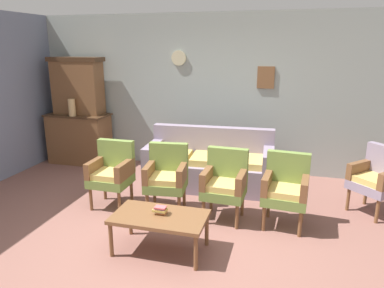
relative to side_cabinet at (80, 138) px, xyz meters
name	(u,v)px	position (x,y,z in m)	size (l,w,h in m)	color
ground_plane	(164,238)	(2.47, -2.25, -0.47)	(7.68, 7.68, 0.00)	#84564C
wall_back_with_decor	(213,93)	(2.48, 0.38, 0.89)	(6.40, 0.09, 2.70)	#939E99
side_cabinet	(80,138)	(0.00, 0.00, 0.00)	(1.16, 0.55, 0.93)	brown
cabinet_upper_hutch	(78,85)	(0.00, 0.08, 0.98)	(0.99, 0.38, 1.03)	brown
vase_on_cabinet	(72,107)	(0.01, -0.18, 0.62)	(0.13, 0.13, 0.31)	tan
floral_couch	(210,166)	(2.63, -0.53, -0.14)	(1.99, 0.90, 0.90)	gray
armchair_by_doorway	(112,171)	(1.50, -1.58, 0.03)	(0.52, 0.49, 0.90)	olive
armchair_row_middle	(167,175)	(2.27, -1.53, 0.03)	(0.57, 0.55, 0.90)	olive
armchair_near_cabinet	(225,182)	(3.06, -1.56, 0.03)	(0.54, 0.51, 0.90)	olive
armchair_near_couch_end	(286,187)	(3.81, -1.54, 0.03)	(0.56, 0.53, 0.90)	olive
wingback_chair_by_fireplace	(377,177)	(4.95, -0.88, 0.03)	(0.71, 0.71, 0.90)	gray
coffee_table	(160,219)	(2.53, -2.50, -0.09)	(1.00, 0.56, 0.42)	brown
book_stack_on_table	(160,210)	(2.53, -2.47, 0.00)	(0.15, 0.11, 0.09)	#D37846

